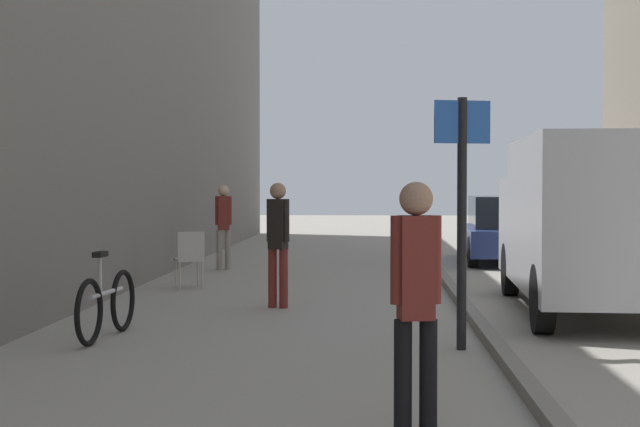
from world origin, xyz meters
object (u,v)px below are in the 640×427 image
at_px(pedestrian_main_foreground, 278,236).
at_px(pedestrian_far_crossing, 416,292).
at_px(delivery_van, 595,220).
at_px(street_sign_post, 462,200).
at_px(pedestrian_mid_block, 224,221).
at_px(parked_car, 506,230).
at_px(cafe_chair_near_window, 190,255).
at_px(bicycle_leaning, 107,304).

relative_size(pedestrian_main_foreground, pedestrian_far_crossing, 1.00).
height_order(delivery_van, street_sign_post, street_sign_post).
distance_m(pedestrian_mid_block, parked_car, 6.31).
xyz_separation_m(delivery_van, cafe_chair_near_window, (-5.94, 2.67, -0.70)).
distance_m(pedestrian_mid_block, bicycle_leaning, 8.70).
bearing_deg(pedestrian_main_foreground, delivery_van, 18.45).
distance_m(pedestrian_far_crossing, cafe_chair_near_window, 9.80).
xyz_separation_m(pedestrian_main_foreground, delivery_van, (4.26, -0.30, 0.24)).
bearing_deg(pedestrian_far_crossing, street_sign_post, -110.22).
bearing_deg(pedestrian_far_crossing, pedestrian_mid_block, -85.83).
bearing_deg(delivery_van, cafe_chair_near_window, 158.49).
distance_m(pedestrian_far_crossing, parked_car, 15.17).
bearing_deg(cafe_chair_near_window, street_sign_post, -76.93).
distance_m(pedestrian_main_foreground, parked_car, 9.13).
relative_size(pedestrian_main_foreground, cafe_chair_near_window, 1.84).
relative_size(pedestrian_main_foreground, parked_car, 0.41).
bearing_deg(cafe_chair_near_window, pedestrian_mid_block, 68.27).
xyz_separation_m(street_sign_post, cafe_chair_near_window, (-3.90, 5.65, -1.00)).
height_order(pedestrian_far_crossing, delivery_van, delivery_van).
xyz_separation_m(parked_car, bicycle_leaning, (-5.88, -10.84, -0.33)).
distance_m(pedestrian_far_crossing, bicycle_leaning, 5.24).
xyz_separation_m(delivery_van, street_sign_post, (-2.03, -2.98, 0.30)).
bearing_deg(street_sign_post, parked_car, -115.49).
bearing_deg(pedestrian_main_foreground, pedestrian_mid_block, 128.25).
bearing_deg(bicycle_leaning, pedestrian_main_foreground, 64.18).
height_order(pedestrian_main_foreground, cafe_chair_near_window, pedestrian_main_foreground).
height_order(pedestrian_mid_block, delivery_van, delivery_van).
bearing_deg(parked_car, cafe_chair_near_window, -133.88).
bearing_deg(street_sign_post, bicycle_leaning, -22.97).
bearing_deg(street_sign_post, cafe_chair_near_window, -70.74).
relative_size(pedestrian_mid_block, street_sign_post, 0.65).
bearing_deg(parked_car, delivery_van, -87.69).
bearing_deg(pedestrian_main_foreground, street_sign_post, -33.44).
height_order(street_sign_post, cafe_chair_near_window, street_sign_post).
height_order(street_sign_post, bicycle_leaning, street_sign_post).
bearing_deg(pedestrian_main_foreground, bicycle_leaning, -98.18).
bearing_deg(delivery_van, pedestrian_far_crossing, -109.44).
distance_m(street_sign_post, cafe_chair_near_window, 6.94).
bearing_deg(pedestrian_mid_block, pedestrian_main_foreground, 91.74).
relative_size(delivery_van, cafe_chair_near_window, 5.94).
bearing_deg(pedestrian_far_crossing, pedestrian_main_foreground, -87.11).
bearing_deg(pedestrian_far_crossing, parked_car, -110.27).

